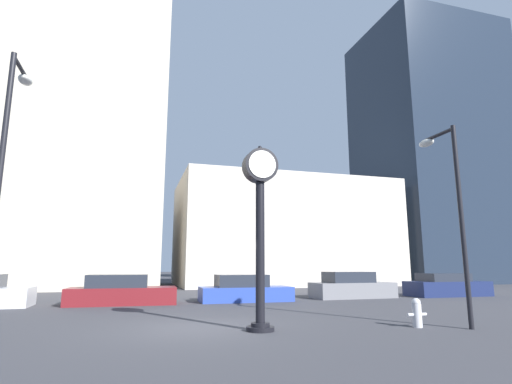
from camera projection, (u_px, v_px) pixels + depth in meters
ground_plane at (198, 328)px, 11.39m from camera, size 200.00×200.00×0.00m
building_tall_tower at (91, 82)px, 35.43m from camera, size 12.76×12.00×35.60m
building_storefront_row at (281, 234)px, 38.08m from camera, size 19.37×12.00×9.46m
building_glass_modern at (430, 153)px, 44.82m from camera, size 13.65×12.00×28.35m
street_clock at (260, 210)px, 11.44m from camera, size 0.99×0.77×5.24m
car_maroon at (121, 292)px, 18.23m from camera, size 4.85×2.06×1.34m
car_blue at (245, 290)px, 19.80m from camera, size 4.56×1.83×1.31m
car_grey at (351, 287)px, 21.89m from camera, size 4.60×1.91×1.41m
car_navy at (447, 286)px, 23.23m from camera, size 4.76×1.99×1.30m
fire_hydrant_near at (417, 312)px, 11.56m from camera, size 0.62×0.27×0.82m
street_lamp_left at (7, 149)px, 10.32m from camera, size 0.36×1.57×7.24m
street_lamp_right at (449, 191)px, 12.24m from camera, size 0.36×1.57×5.98m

